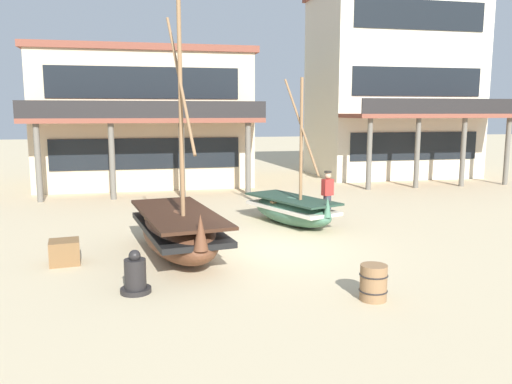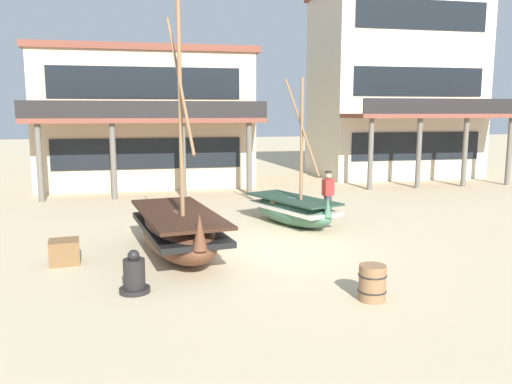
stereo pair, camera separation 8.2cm
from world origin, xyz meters
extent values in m
plane|color=#CCB78E|center=(0.00, 0.00, 0.00)|extent=(120.00, 120.00, 0.00)
ellipsoid|color=brown|center=(-2.23, -0.01, 0.57)|extent=(2.32, 4.65, 1.13)
cube|color=black|center=(-2.23, -0.01, 0.71)|extent=(2.30, 4.47, 0.14)
cube|color=#351E13|center=(-2.23, -0.01, 1.09)|extent=(2.35, 4.57, 0.08)
cone|color=brown|center=(-1.90, -2.12, 1.08)|extent=(0.38, 0.38, 0.79)
cylinder|color=olive|center=(-2.14, -0.56, 3.45)|extent=(0.10, 0.10, 5.31)
cylinder|color=olive|center=(-2.14, -0.56, 4.29)|extent=(0.45, 2.48, 3.26)
cube|color=olive|center=(-2.28, 0.32, 0.96)|extent=(1.58, 0.40, 0.06)
ellipsoid|color=#427056|center=(1.59, 2.88, 0.44)|extent=(2.50, 3.75, 0.88)
cube|color=silver|center=(1.59, 2.88, 0.55)|extent=(2.46, 3.63, 0.11)
cube|color=#243D2F|center=(1.59, 2.88, 0.84)|extent=(2.51, 3.70, 0.06)
cone|color=#427056|center=(2.23, 1.31, 0.83)|extent=(0.33, 0.33, 0.61)
cylinder|color=olive|center=(1.76, 2.47, 2.63)|extent=(0.10, 0.10, 4.03)
cylinder|color=olive|center=(1.76, 2.47, 3.16)|extent=(0.71, 1.63, 2.94)
cube|color=olive|center=(1.49, 3.12, 0.75)|extent=(1.18, 0.60, 0.06)
cylinder|color=#33333D|center=(2.87, 3.06, 0.44)|extent=(0.26, 0.26, 0.88)
cube|color=#B22D28|center=(2.87, 3.06, 1.15)|extent=(0.41, 0.33, 0.54)
sphere|color=tan|center=(2.87, 3.06, 1.54)|extent=(0.22, 0.22, 0.22)
cylinder|color=#2D2823|center=(2.87, 3.06, 1.66)|extent=(0.24, 0.24, 0.05)
cylinder|color=black|center=(-3.28, -2.57, 0.05)|extent=(0.62, 0.62, 0.10)
cylinder|color=black|center=(-3.28, -2.57, 0.40)|extent=(0.43, 0.43, 0.59)
sphere|color=black|center=(-3.28, -2.57, 0.77)|extent=(0.24, 0.24, 0.24)
cylinder|color=olive|center=(1.21, -3.99, 0.35)|extent=(0.52, 0.52, 0.70)
torus|color=black|center=(1.21, -3.99, 0.50)|extent=(0.56, 0.56, 0.03)
torus|color=black|center=(1.21, -3.99, 0.20)|extent=(0.56, 0.56, 0.03)
cube|color=brown|center=(-4.95, -0.15, 0.29)|extent=(0.77, 0.77, 0.57)
cube|color=beige|center=(-2.84, 14.43, 3.14)|extent=(10.00, 6.86, 6.29)
cube|color=brown|center=(-2.84, 14.43, 6.44)|extent=(10.40, 7.13, 0.30)
cube|color=black|center=(-2.84, 10.97, 1.73)|extent=(8.40, 0.06, 1.38)
cube|color=black|center=(-2.84, 10.97, 4.87)|extent=(8.40, 0.06, 1.38)
cube|color=brown|center=(-2.84, 9.89, 3.24)|extent=(10.00, 2.21, 0.20)
cylinder|color=#666056|center=(-7.12, 9.12, 1.57)|extent=(0.24, 0.24, 3.14)
cylinder|color=#666056|center=(-4.26, 9.12, 1.57)|extent=(0.24, 0.24, 3.14)
cylinder|color=#666056|center=(-1.41, 9.12, 1.57)|extent=(0.24, 0.24, 3.14)
cylinder|color=#666056|center=(1.45, 9.12, 1.57)|extent=(0.24, 0.24, 3.14)
cube|color=black|center=(-2.84, 8.83, 3.69)|extent=(10.00, 0.08, 0.70)
cube|color=beige|center=(10.91, 14.65, 4.96)|extent=(8.56, 5.63, 9.92)
cube|color=black|center=(10.91, 11.81, 1.82)|extent=(7.19, 0.06, 1.46)
cube|color=black|center=(10.91, 11.81, 5.13)|extent=(7.19, 0.06, 1.46)
cube|color=black|center=(10.91, 11.81, 8.43)|extent=(7.19, 0.06, 1.46)
cube|color=brown|center=(10.91, 10.39, 3.41)|extent=(8.56, 2.89, 0.20)
cylinder|color=#666056|center=(7.25, 9.38, 1.65)|extent=(0.24, 0.24, 3.31)
cylinder|color=#666056|center=(9.69, 9.38, 1.65)|extent=(0.24, 0.24, 3.31)
cylinder|color=#666056|center=(12.14, 9.38, 1.65)|extent=(0.24, 0.24, 3.31)
cylinder|color=#666056|center=(14.58, 9.38, 1.65)|extent=(0.24, 0.24, 3.31)
cube|color=black|center=(10.91, 9.01, 3.86)|extent=(8.56, 0.08, 0.70)
camera|label=1|loc=(-3.07, -12.83, 3.61)|focal=36.27mm
camera|label=2|loc=(-2.99, -12.85, 3.61)|focal=36.27mm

